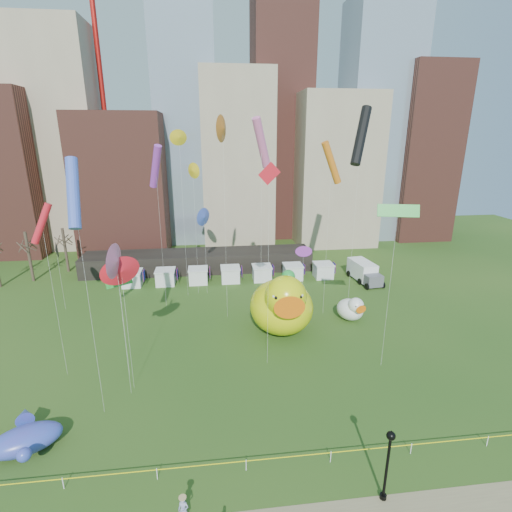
{
  "coord_description": "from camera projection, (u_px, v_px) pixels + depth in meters",
  "views": [
    {
      "loc": [
        -1.84,
        -20.8,
        22.15
      ],
      "look_at": [
        2.03,
        11.05,
        12.0
      ],
      "focal_mm": 27.0,
      "sensor_mm": 36.0,
      "label": 1
    }
  ],
  "objects": [
    {
      "name": "kite_4",
      "position": [
        193.0,
        171.0,
        51.12
      ],
      "size": [
        1.29,
        1.94,
        18.61
      ],
      "color": "silver",
      "rests_on": "ground"
    },
    {
      "name": "kite_13",
      "position": [
        204.0,
        217.0,
        53.07
      ],
      "size": [
        1.39,
        2.3,
        12.51
      ],
      "color": "silver",
      "rests_on": "ground"
    },
    {
      "name": "seahorse_green",
      "position": [
        288.0,
        286.0,
        44.83
      ],
      "size": [
        1.8,
        2.14,
        7.28
      ],
      "rotation": [
        0.0,
        0.0,
        -0.15
      ],
      "color": "silver",
      "rests_on": "ground"
    },
    {
      "name": "kite_10",
      "position": [
        361.0,
        136.0,
        44.34
      ],
      "size": [
        3.36,
        3.85,
        25.4
      ],
      "color": "silver",
      "rests_on": "ground"
    },
    {
      "name": "caution_tape",
      "position": [
        246.0,
        462.0,
        26.37
      ],
      "size": [
        50.0,
        0.06,
        0.9
      ],
      "color": "white",
      "rests_on": "ground"
    },
    {
      "name": "kite_9",
      "position": [
        116.0,
        261.0,
        30.79
      ],
      "size": [
        0.51,
        2.75,
        13.86
      ],
      "color": "silver",
      "rests_on": "ground"
    },
    {
      "name": "kite_8",
      "position": [
        42.0,
        224.0,
        32.6
      ],
      "size": [
        2.13,
        1.37,
        16.71
      ],
      "color": "silver",
      "rests_on": "ground"
    },
    {
      "name": "kite_6",
      "position": [
        223.0,
        129.0,
        42.13
      ],
      "size": [
        1.18,
        2.94,
        24.24
      ],
      "color": "silver",
      "rests_on": "ground"
    },
    {
      "name": "kite_3",
      "position": [
        398.0,
        211.0,
        33.91
      ],
      "size": [
        3.62,
        1.35,
        16.29
      ],
      "color": "silver",
      "rests_on": "ground"
    },
    {
      "name": "pavilion",
      "position": [
        199.0,
        261.0,
        65.38
      ],
      "size": [
        38.0,
        6.0,
        3.2
      ],
      "primitive_type": "cube",
      "color": "black",
      "rests_on": "ground"
    },
    {
      "name": "vendor_tents",
      "position": [
        231.0,
        275.0,
        60.43
      ],
      "size": [
        33.24,
        2.8,
        2.4
      ],
      "color": "white",
      "rests_on": "ground"
    },
    {
      "name": "small_duck",
      "position": [
        351.0,
        309.0,
        47.76
      ],
      "size": [
        3.9,
        4.6,
        3.27
      ],
      "rotation": [
        0.0,
        0.0,
        0.25
      ],
      "color": "white",
      "rests_on": "ground"
    },
    {
      "name": "woman",
      "position": [
        183.0,
        510.0,
        22.81
      ],
      "size": [
        0.73,
        0.58,
        1.76
      ],
      "primitive_type": "imported",
      "rotation": [
        0.0,
        0.0,
        -0.29
      ],
      "color": "silver",
      "rests_on": "footpath"
    },
    {
      "name": "lamppost",
      "position": [
        388.0,
        458.0,
        23.54
      ],
      "size": [
        0.55,
        0.55,
        5.32
      ],
      "color": "black",
      "rests_on": "footpath"
    },
    {
      "name": "crane_right",
      "position": [
        368.0,
        4.0,
        76.55
      ],
      "size": [
        23.0,
        1.0,
        76.0
      ],
      "color": "red",
      "rests_on": "ground"
    },
    {
      "name": "kite_15",
      "position": [
        156.0,
        167.0,
        46.03
      ],
      "size": [
        2.35,
        3.12,
        21.12
      ],
      "color": "silver",
      "rests_on": "ground"
    },
    {
      "name": "kite_16",
      "position": [
        121.0,
        271.0,
        31.81
      ],
      "size": [
        2.02,
        1.76,
        12.54
      ],
      "color": "silver",
      "rests_on": "ground"
    },
    {
      "name": "bare_trees",
      "position": [
        30.0,
        256.0,
        60.27
      ],
      "size": [
        8.44,
        6.44,
        8.5
      ],
      "color": "#382B21",
      "rests_on": "ground"
    },
    {
      "name": "kite_1",
      "position": [
        262.0,
        143.0,
        40.74
      ],
      "size": [
        2.65,
        3.06,
        23.97
      ],
      "color": "silver",
      "rests_on": "ground"
    },
    {
      "name": "ground",
      "position": [
        246.0,
        470.0,
        26.58
      ],
      "size": [
        160.0,
        160.0,
        0.0
      ],
      "primitive_type": "plane",
      "color": "#224A17",
      "rests_on": "ground"
    },
    {
      "name": "kite_7",
      "position": [
        304.0,
        252.0,
        45.07
      ],
      "size": [
        1.33,
        0.34,
        9.75
      ],
      "color": "silver",
      "rests_on": "ground"
    },
    {
      "name": "kite_14",
      "position": [
        331.0,
        163.0,
        44.08
      ],
      "size": [
        3.02,
        1.71,
        21.52
      ],
      "color": "silver",
      "rests_on": "ground"
    },
    {
      "name": "whale_inflatable",
      "position": [
        26.0,
        438.0,
        28.1
      ],
      "size": [
        5.57,
        6.14,
        2.18
      ],
      "rotation": [
        0.0,
        0.0,
        0.4
      ],
      "color": "#473EAB",
      "rests_on": "ground"
    },
    {
      "name": "skyline",
      "position": [
        227.0,
        138.0,
        78.16
      ],
      "size": [
        101.0,
        23.0,
        68.0
      ],
      "color": "brown",
      "rests_on": "ground"
    },
    {
      "name": "big_duck",
      "position": [
        282.0,
        304.0,
        44.06
      ],
      "size": [
        7.61,
        10.14,
        7.75
      ],
      "rotation": [
        0.0,
        0.0,
        -0.03
      ],
      "color": "#D5DB0B",
      "rests_on": "ground"
    },
    {
      "name": "kite_2",
      "position": [
        56.0,
        250.0,
        48.53
      ],
      "size": [
        1.06,
        1.89,
        9.19
      ],
      "color": "silver",
      "rests_on": "ground"
    },
    {
      "name": "kite_11",
      "position": [
        119.0,
        283.0,
        34.2
      ],
      "size": [
        2.16,
        1.62,
        9.99
      ],
      "color": "silver",
      "rests_on": "ground"
    },
    {
      "name": "box_truck",
      "position": [
        364.0,
        272.0,
        60.56
      ],
      "size": [
        3.53,
        7.36,
        3.01
      ],
      "rotation": [
        0.0,
        0.0,
        0.13
      ],
      "color": "white",
      "rests_on": "ground"
    },
    {
      "name": "kite_12",
      "position": [
        179.0,
        138.0,
        48.99
      ],
      "size": [
        1.53,
        1.65,
        22.78
      ],
      "color": "silver",
      "rests_on": "ground"
    },
    {
      "name": "kite_5",
      "position": [
        73.0,
        193.0,
        26.7
      ],
      "size": [
        1.24,
        2.99,
        20.73
      ],
      "color": "silver",
      "rests_on": "ground"
    },
    {
      "name": "kite_0",
      "position": [
        269.0,
        182.0,
        33.61
      ],
      "size": [
        1.88,
        0.85,
        19.93
      ],
      "color": "silver",
      "rests_on": "ground"
    },
    {
      "name": "seahorse_purple",
      "position": [
        268.0,
        306.0,
        43.56
      ],
      "size": [
        1.13,
        1.39,
        4.86
      ],
      "rotation": [
        0.0,
        0.0,
        0.07
      ],
      "color": "silver",
      "rests_on": "ground"
    }
  ]
}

